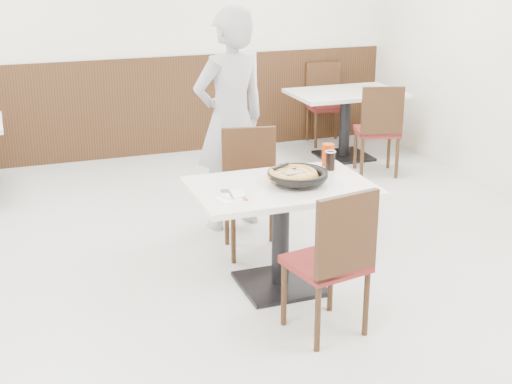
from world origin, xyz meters
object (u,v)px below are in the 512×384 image
object	(u,v)px
bg_chair_right_near	(377,129)
pizza_pan	(298,178)
chair_far	(253,194)
side_plate	(234,195)
chair_near	(326,260)
diner_person	(231,120)
bg_chair_right_far	(327,105)
bg_table_right	(345,125)
cola_glass	(330,161)
main_table	(280,236)
red_cup	(328,155)
pizza	(292,176)

from	to	relation	value
bg_chair_right_near	pizza_pan	bearing A→B (deg)	-113.48
chair_far	side_plate	size ratio (longest dim) A/B	6.00
chair_near	diner_person	bearing A→B (deg)	78.72
diner_person	bg_chair_right_far	distance (m)	2.87
chair_near	pizza_pan	world-z (taller)	chair_near
chair_far	side_plate	bearing A→B (deg)	71.65
pizza_pan	bg_table_right	xyz separation A→B (m)	(1.75, 2.76, -0.42)
diner_person	bg_table_right	world-z (taller)	diner_person
chair_far	bg_table_right	world-z (taller)	chair_far
side_plate	cola_glass	xyz separation A→B (m)	(0.82, 0.30, 0.06)
bg_chair_right_near	main_table	bearing A→B (deg)	-115.47
red_cup	pizza_pan	bearing A→B (deg)	-139.43
chair_far	bg_chair_right_far	distance (m)	3.32
chair_far	cola_glass	bearing A→B (deg)	145.28
cola_glass	bg_table_right	world-z (taller)	cola_glass
chair_far	red_cup	size ratio (longest dim) A/B	5.94
cola_glass	bg_chair_right_near	distance (m)	2.41
pizza_pan	bg_chair_right_far	xyz separation A→B (m)	(1.81, 3.36, -0.32)
main_table	cola_glass	bearing A→B (deg)	23.10
pizza	bg_chair_right_near	distance (m)	2.81
diner_person	bg_chair_right_near	distance (m)	2.10
chair_near	bg_chair_right_near	bearing A→B (deg)	44.68
main_table	cola_glass	xyz separation A→B (m)	(0.45, 0.19, 0.44)
chair_near	main_table	bearing A→B (deg)	81.77
main_table	bg_chair_right_near	size ratio (longest dim) A/B	1.26
bg_table_right	bg_chair_right_far	distance (m)	0.61
cola_glass	side_plate	bearing A→B (deg)	-159.90
side_plate	bg_table_right	distance (m)	3.64
chair_near	bg_table_right	xyz separation A→B (m)	(1.83, 3.39, -0.10)
side_plate	bg_chair_right_far	size ratio (longest dim) A/B	0.17
main_table	red_cup	bearing A→B (deg)	31.61
bg_chair_right_near	chair_far	bearing A→B (deg)	-125.12
cola_glass	pizza_pan	bearing A→B (deg)	-147.81
bg_table_right	pizza	bearing A→B (deg)	-122.94
cola_glass	main_table	bearing A→B (deg)	-156.90
side_plate	cola_glass	bearing A→B (deg)	20.10
pizza	cola_glass	xyz separation A→B (m)	(0.38, 0.21, 0.00)
side_plate	bg_chair_right_near	xyz separation A→B (m)	(2.27, 2.20, -0.28)
pizza_pan	pizza	distance (m)	0.04
side_plate	cola_glass	world-z (taller)	cola_glass
main_table	chair_near	distance (m)	0.66
side_plate	pizza_pan	bearing A→B (deg)	10.04
bg_table_right	chair_far	bearing A→B (deg)	-130.94
bg_table_right	red_cup	bearing A→B (deg)	-119.42
chair_near	pizza	size ratio (longest dim) A/B	2.82
pizza	diner_person	xyz separation A→B (m)	(-0.03, 1.24, 0.10)
red_cup	side_plate	bearing A→B (deg)	-154.57
pizza	cola_glass	world-z (taller)	cola_glass
main_table	bg_chair_right_far	size ratio (longest dim) A/B	1.26
side_plate	bg_chair_right_far	xyz separation A→B (m)	(2.29, 3.45, -0.28)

